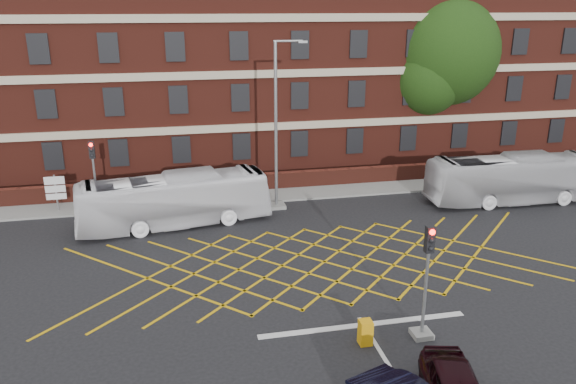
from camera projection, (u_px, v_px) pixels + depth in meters
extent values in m
plane|color=black|center=(337.00, 282.00, 24.16)|extent=(120.00, 120.00, 0.00)
cube|color=#561F16|center=(256.00, 78.00, 42.63)|extent=(50.00, 12.00, 12.00)
cube|color=#B7A88C|center=(270.00, 74.00, 36.68)|extent=(50.00, 0.18, 0.50)
cube|color=black|center=(270.00, 97.00, 37.18)|extent=(1.20, 0.14, 1.80)
cube|color=#531F16|center=(279.00, 181.00, 36.03)|extent=(56.00, 0.50, 1.10)
cube|color=slate|center=(282.00, 193.00, 35.26)|extent=(60.00, 3.00, 0.12)
cube|color=#CC990C|center=(324.00, 262.00, 26.01)|extent=(8.22, 8.22, 0.02)
cube|color=silver|center=(364.00, 325.00, 20.91)|extent=(8.00, 0.30, 0.02)
imported|color=white|center=(174.00, 200.00, 29.89)|extent=(10.46, 3.94, 2.84)
imported|color=#BCBCC1|center=(513.00, 179.00, 33.40)|extent=(10.50, 2.89, 2.90)
cylinder|color=black|center=(437.00, 118.00, 42.11)|extent=(0.90, 0.90, 6.45)
sphere|color=black|center=(443.00, 52.00, 40.57)|extent=(8.02, 8.02, 8.02)
sphere|color=black|center=(426.00, 79.00, 40.11)|extent=(5.22, 5.22, 5.22)
sphere|color=black|center=(455.00, 70.00, 42.05)|extent=(4.81, 4.81, 4.81)
cube|color=slate|center=(421.00, 334.00, 20.17)|extent=(0.70, 0.70, 0.20)
cylinder|color=gray|center=(425.00, 293.00, 19.65)|extent=(0.12, 0.12, 3.50)
cube|color=black|center=(430.00, 239.00, 18.99)|extent=(0.30, 0.25, 0.95)
sphere|color=#FF0C05|center=(432.00, 232.00, 18.76)|extent=(0.20, 0.20, 0.20)
cube|color=slate|center=(99.00, 213.00, 31.72)|extent=(0.70, 0.70, 0.20)
cylinder|color=gray|center=(96.00, 186.00, 31.20)|extent=(0.12, 0.12, 3.50)
cube|color=black|center=(92.00, 150.00, 30.54)|extent=(0.30, 0.25, 0.95)
sphere|color=#FF0C05|center=(91.00, 145.00, 30.31)|extent=(0.20, 0.20, 0.20)
cube|color=slate|center=(276.00, 206.00, 32.93)|extent=(1.00, 1.00, 0.20)
cylinder|color=gray|center=(276.00, 128.00, 31.45)|extent=(0.18, 0.18, 9.46)
cylinder|color=gray|center=(288.00, 41.00, 30.07)|extent=(1.60, 0.12, 0.12)
cube|color=gray|center=(303.00, 42.00, 30.24)|extent=(0.50, 0.20, 0.12)
cylinder|color=gray|center=(56.00, 193.00, 31.93)|extent=(0.10, 0.10, 2.20)
cube|color=silver|center=(54.00, 181.00, 31.60)|extent=(1.10, 0.06, 0.45)
cube|color=silver|center=(55.00, 189.00, 31.76)|extent=(1.10, 0.06, 0.40)
cube|color=silver|center=(56.00, 196.00, 31.91)|extent=(1.10, 0.06, 0.35)
cube|color=orange|center=(365.00, 332.00, 19.63)|extent=(0.45, 0.44, 0.91)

